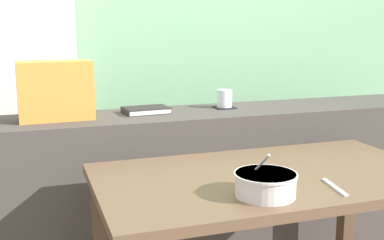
{
  "coord_description": "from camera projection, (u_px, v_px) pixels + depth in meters",
  "views": [
    {
      "loc": [
        -0.75,
        -1.64,
        1.25
      ],
      "look_at": [
        -0.04,
        0.46,
        0.81
      ],
      "focal_mm": 45.34,
      "sensor_mm": 36.0,
      "label": 1
    }
  ],
  "objects": [
    {
      "name": "throw_pillow",
      "position": [
        56.0,
        91.0,
        2.13
      ],
      "size": [
        0.32,
        0.15,
        0.26
      ],
      "primitive_type": "cube",
      "rotation": [
        0.0,
        0.0,
        0.03
      ],
      "color": "#D18938",
      "rests_on": "dark_console_ledge"
    },
    {
      "name": "soup_bowl",
      "position": [
        265.0,
        184.0,
        1.54
      ],
      "size": [
        0.2,
        0.2,
        0.15
      ],
      "color": "silver",
      "rests_on": "breakfast_table"
    },
    {
      "name": "coaster_square",
      "position": [
        224.0,
        107.0,
        2.45
      ],
      "size": [
        0.1,
        0.1,
        0.0
      ],
      "primitive_type": "cube",
      "color": "black",
      "rests_on": "dark_console_ledge"
    },
    {
      "name": "dark_console_ledge",
      "position": [
        193.0,
        193.0,
        2.43
      ],
      "size": [
        2.8,
        0.4,
        0.83
      ],
      "primitive_type": "cube",
      "color": "#423D38",
      "rests_on": "ground"
    },
    {
      "name": "fork_utensil",
      "position": [
        335.0,
        187.0,
        1.63
      ],
      "size": [
        0.04,
        0.17,
        0.01
      ],
      "primitive_type": "cube",
      "rotation": [
        0.0,
        0.0,
        -0.17
      ],
      "color": "silver",
      "rests_on": "breakfast_table"
    },
    {
      "name": "breakfast_table",
      "position": [
        268.0,
        200.0,
        1.8
      ],
      "size": [
        1.27,
        0.71,
        0.71
      ],
      "color": "brown",
      "rests_on": "ground"
    },
    {
      "name": "curtain_left_panel",
      "position": [
        22.0,
        24.0,
        2.62
      ],
      "size": [
        0.56,
        0.06,
        2.5
      ],
      "primitive_type": "cube",
      "color": "silver",
      "rests_on": "ground"
    },
    {
      "name": "closed_book",
      "position": [
        146.0,
        110.0,
        2.31
      ],
      "size": [
        0.22,
        0.16,
        0.03
      ],
      "color": "black",
      "rests_on": "dark_console_ledge"
    },
    {
      "name": "juice_glass",
      "position": [
        224.0,
        99.0,
        2.45
      ],
      "size": [
        0.08,
        0.08,
        0.09
      ],
      "color": "white",
      "rests_on": "coaster_square"
    }
  ]
}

